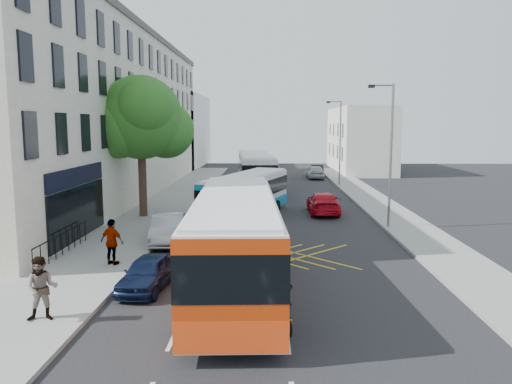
# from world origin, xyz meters

# --- Properties ---
(ground) EXTENTS (120.00, 120.00, 0.00)m
(ground) POSITION_xyz_m (0.00, 0.00, 0.00)
(ground) COLOR black
(ground) RESTS_ON ground
(pavement_left) EXTENTS (5.00, 70.00, 0.15)m
(pavement_left) POSITION_xyz_m (-8.50, 15.00, 0.07)
(pavement_left) COLOR gray
(pavement_left) RESTS_ON ground
(pavement_right) EXTENTS (3.00, 70.00, 0.15)m
(pavement_right) POSITION_xyz_m (7.50, 15.00, 0.07)
(pavement_right) COLOR gray
(pavement_right) RESTS_ON ground
(terrace_main) EXTENTS (8.30, 45.00, 13.50)m
(terrace_main) POSITION_xyz_m (-14.00, 24.49, 6.76)
(terrace_main) COLOR beige
(terrace_main) RESTS_ON ground
(terrace_far) EXTENTS (8.00, 20.00, 10.00)m
(terrace_far) POSITION_xyz_m (-14.00, 55.00, 5.00)
(terrace_far) COLOR silver
(terrace_far) RESTS_ON ground
(building_right) EXTENTS (6.00, 18.00, 8.00)m
(building_right) POSITION_xyz_m (11.00, 48.00, 4.00)
(building_right) COLOR silver
(building_right) RESTS_ON ground
(street_tree) EXTENTS (6.30, 5.70, 8.80)m
(street_tree) POSITION_xyz_m (-8.51, 14.97, 6.29)
(street_tree) COLOR #382619
(street_tree) RESTS_ON pavement_left
(lamp_near) EXTENTS (1.45, 0.15, 8.00)m
(lamp_near) POSITION_xyz_m (6.20, 12.00, 4.62)
(lamp_near) COLOR slate
(lamp_near) RESTS_ON pavement_right
(lamp_far) EXTENTS (1.45, 0.15, 8.00)m
(lamp_far) POSITION_xyz_m (6.20, 32.00, 4.62)
(lamp_far) COLOR slate
(lamp_far) RESTS_ON pavement_right
(railings) EXTENTS (0.08, 5.60, 1.14)m
(railings) POSITION_xyz_m (-9.70, 5.30, 0.72)
(railings) COLOR black
(railings) RESTS_ON pavement_left
(bus_near) EXTENTS (3.49, 12.38, 3.45)m
(bus_near) POSITION_xyz_m (-1.73, 1.40, 1.82)
(bus_near) COLOR silver
(bus_near) RESTS_ON ground
(bus_mid) EXTENTS (5.41, 10.21, 2.81)m
(bus_mid) POSITION_xyz_m (-1.92, 15.14, 1.48)
(bus_mid) COLOR silver
(bus_mid) RESTS_ON ground
(bus_far) EXTENTS (3.75, 12.20, 3.38)m
(bus_far) POSITION_xyz_m (-1.69, 27.87, 1.78)
(bus_far) COLOR silver
(bus_far) RESTS_ON ground
(motorbike) EXTENTS (0.72, 2.02, 1.80)m
(motorbike) POSITION_xyz_m (-0.13, -2.04, 0.85)
(motorbike) COLOR black
(motorbike) RESTS_ON ground
(parked_car_blue) EXTENTS (1.82, 3.71, 1.22)m
(parked_car_blue) POSITION_xyz_m (-4.90, 1.26, 0.61)
(parked_car_blue) COLOR black
(parked_car_blue) RESTS_ON ground
(parked_car_silver) EXTENTS (2.04, 4.56, 1.45)m
(parked_car_silver) POSITION_xyz_m (-5.60, 8.40, 0.73)
(parked_car_silver) COLOR #A9ACB1
(parked_car_silver) RESTS_ON ground
(red_hatchback) EXTENTS (2.04, 4.92, 1.42)m
(red_hatchback) POSITION_xyz_m (3.12, 16.95, 0.71)
(red_hatchback) COLOR #B80716
(red_hatchback) RESTS_ON ground
(distant_car_grey) EXTENTS (2.98, 5.59, 1.50)m
(distant_car_grey) POSITION_xyz_m (-0.72, 39.79, 0.75)
(distant_car_grey) COLOR #44464C
(distant_car_grey) RESTS_ON ground
(distant_car_silver) EXTENTS (1.82, 4.39, 1.49)m
(distant_car_silver) POSITION_xyz_m (4.58, 38.55, 0.74)
(distant_car_silver) COLOR #B0B2B8
(distant_car_silver) RESTS_ON ground
(distant_car_dark) EXTENTS (1.39, 3.86, 1.27)m
(distant_car_dark) POSITION_xyz_m (5.07, 42.10, 0.63)
(distant_car_dark) COLOR black
(distant_car_dark) RESTS_ON ground
(pedestrian_near) EXTENTS (1.07, 0.91, 1.94)m
(pedestrian_near) POSITION_xyz_m (-7.23, -2.05, 1.12)
(pedestrian_near) COLOR gray
(pedestrian_near) RESTS_ON pavement_left
(pedestrian_far) EXTENTS (1.22, 0.86, 1.92)m
(pedestrian_far) POSITION_xyz_m (-7.00, 3.88, 1.11)
(pedestrian_far) COLOR gray
(pedestrian_far) RESTS_ON pavement_left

